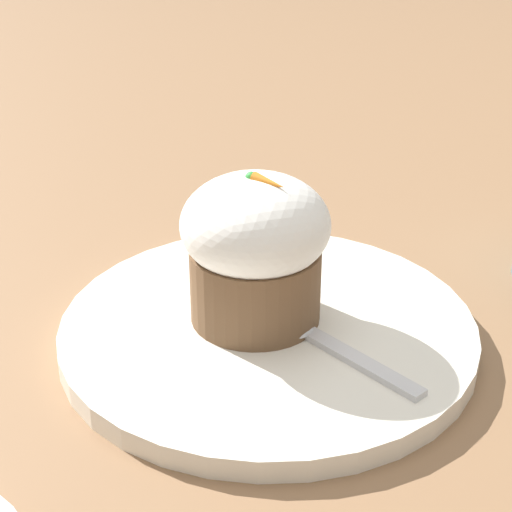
{
  "coord_description": "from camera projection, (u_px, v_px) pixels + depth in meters",
  "views": [
    {
      "loc": [
        0.25,
        -0.35,
        0.29
      ],
      "look_at": [
        -0.01,
        0.0,
        0.05
      ],
      "focal_mm": 60.0,
      "sensor_mm": 36.0,
      "label": 1
    }
  ],
  "objects": [
    {
      "name": "spoon",
      "position": [
        311.0,
        333.0,
        0.49
      ],
      "size": [
        0.12,
        0.04,
        0.01
      ],
      "color": "silver",
      "rests_on": "dessert_plate"
    },
    {
      "name": "dessert_plate",
      "position": [
        268.0,
        331.0,
        0.51
      ],
      "size": [
        0.25,
        0.25,
        0.01
      ],
      "color": "white",
      "rests_on": "ground_plane"
    },
    {
      "name": "ground_plane",
      "position": [
        268.0,
        341.0,
        0.52
      ],
      "size": [
        4.0,
        4.0,
        0.0
      ],
      "primitive_type": "plane",
      "color": "#846042"
    },
    {
      "name": "carrot_cake",
      "position": [
        256.0,
        247.0,
        0.49
      ],
      "size": [
        0.09,
        0.09,
        0.09
      ],
      "color": "brown",
      "rests_on": "dessert_plate"
    }
  ]
}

